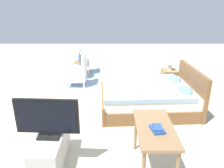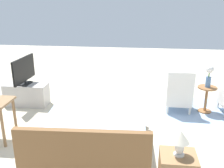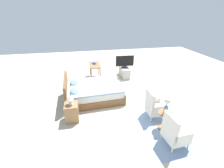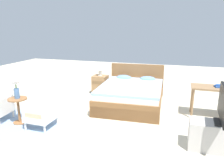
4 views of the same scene
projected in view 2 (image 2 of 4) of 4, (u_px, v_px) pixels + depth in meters
ground_plane at (115, 126)px, 5.03m from camera, size 16.00×16.00×0.00m
floor_rug at (204, 111)px, 5.70m from camera, size 2.10×1.50×0.01m
bed at (94, 138)px, 4.05m from camera, size 1.70×2.19×0.96m
armchair_by_window_right at (179, 94)px, 5.58m from camera, size 0.55×0.55×0.92m
side_table at (206, 96)px, 5.56m from camera, size 0.40×0.40×0.57m
flower_vase at (209, 74)px, 5.40m from camera, size 0.17×0.17×0.48m
table_lamp at (180, 139)px, 3.06m from camera, size 0.22×0.22×0.33m
tv_stand at (27, 95)px, 5.96m from camera, size 0.96×0.40×0.50m
tv_flatscreen at (24, 70)px, 5.77m from camera, size 0.22×0.92×0.61m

